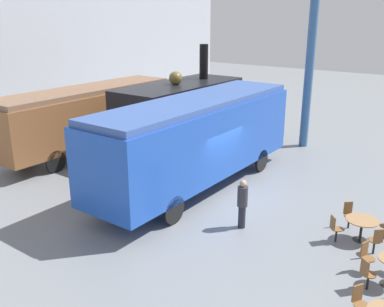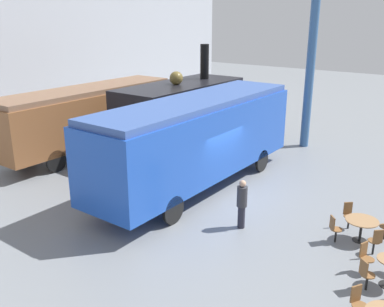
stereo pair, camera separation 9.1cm
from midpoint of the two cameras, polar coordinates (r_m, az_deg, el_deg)
The scene contains 13 objects.
ground_plane at distance 16.85m, azimuth 3.73°, elevation -5.33°, with size 80.00×80.00×0.00m, color gray.
passenger_coach_wooden at distance 22.07m, azimuth -13.85°, elevation 5.12°, with size 9.91×2.49×3.25m.
steam_locomotive at distance 21.09m, azimuth -1.64°, elevation 5.66°, with size 7.16×2.74×5.25m.
streamlined_locomotive at distance 17.49m, azimuth 2.16°, elevation 2.85°, with size 12.42×2.69×3.61m.
cafe_table_mid at distance 14.25m, azimuth 21.56°, elevation -8.64°, with size 0.99×0.99×0.70m.
cafe_chair_2 at distance 12.72m, azimuth 22.03°, elevation -12.44°, with size 0.38×0.39×0.87m.
cafe_chair_3 at distance 11.97m, azimuth 22.06°, elevation -14.47°, with size 0.41×0.40×0.87m.
cafe_chair_5 at distance 13.62m, azimuth 23.20°, elevation -10.48°, with size 0.40×0.40×0.87m.
cafe_chair_7 at distance 14.97m, azimuth 20.00°, elevation -7.46°, with size 0.40×0.40×0.87m.
cafe_chair_8 at distance 13.91m, azimuth 18.32°, elevation -9.27°, with size 0.40×0.40×0.87m.
cafe_chair_10 at distance 10.91m, azimuth 21.18°, elevation -17.82°, with size 0.39×0.40×0.87m.
visitor_person at distance 13.99m, azimuth 6.55°, elevation -6.46°, with size 0.34×0.34×1.66m.
support_pillar at distance 22.77m, azimuth 15.25°, elevation 10.70°, with size 0.44×0.44×8.00m.
Camera 1 is at (-13.12, -8.20, 6.69)m, focal length 40.00 mm.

